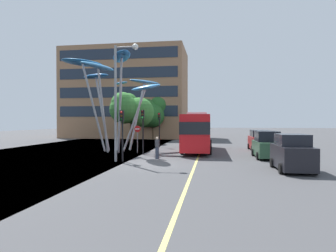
% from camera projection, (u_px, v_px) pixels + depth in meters
% --- Properties ---
extents(ground, '(120.00, 240.00, 0.10)m').
position_uv_depth(ground, '(144.00, 164.00, 20.11)').
color(ground, '#424244').
extents(red_bus, '(2.78, 10.64, 3.76)m').
position_uv_depth(red_bus, '(198.00, 130.00, 28.16)').
color(red_bus, red).
rests_on(red_bus, ground).
extents(leaf_sculpture, '(9.69, 9.93, 9.10)m').
position_uv_depth(leaf_sculpture, '(113.00, 79.00, 27.86)').
color(leaf_sculpture, '#9EA0A5').
rests_on(leaf_sculpture, ground).
extents(traffic_light_kerb_near, '(0.28, 0.42, 3.73)m').
position_uv_depth(traffic_light_kerb_near, '(122.00, 125.00, 20.80)').
color(traffic_light_kerb_near, black).
rests_on(traffic_light_kerb_near, ground).
extents(traffic_light_kerb_far, '(0.28, 0.42, 3.94)m').
position_uv_depth(traffic_light_kerb_far, '(143.00, 122.00, 25.25)').
color(traffic_light_kerb_far, black).
rests_on(traffic_light_kerb_far, ground).
extents(traffic_light_island_mid, '(0.28, 0.42, 3.92)m').
position_uv_depth(traffic_light_island_mid, '(159.00, 122.00, 32.44)').
color(traffic_light_island_mid, black).
rests_on(traffic_light_island_mid, ground).
extents(car_parked_near, '(1.97, 3.85, 2.17)m').
position_uv_depth(car_parked_near, '(292.00, 153.00, 16.95)').
color(car_parked_near, black).
rests_on(car_parked_near, ground).
extents(car_parked_mid, '(1.97, 4.19, 2.17)m').
position_uv_depth(car_parked_mid, '(267.00, 146.00, 22.89)').
color(car_parked_mid, '#2D5138').
rests_on(car_parked_mid, ground).
extents(car_parked_far, '(2.05, 4.58, 2.07)m').
position_uv_depth(car_parked_far, '(260.00, 141.00, 28.88)').
color(car_parked_far, maroon).
rests_on(car_parked_far, ground).
extents(street_lamp, '(1.80, 0.44, 8.52)m').
position_uv_depth(street_lamp, '(120.00, 88.00, 20.81)').
color(street_lamp, gray).
rests_on(street_lamp, ground).
extents(tree_pavement_near, '(5.61, 5.08, 6.78)m').
position_uv_depth(tree_pavement_near, '(130.00, 109.00, 37.86)').
color(tree_pavement_near, brown).
rests_on(tree_pavement_near, ground).
extents(tree_pavement_far, '(5.42, 4.90, 7.27)m').
position_uv_depth(tree_pavement_far, '(151.00, 113.00, 47.15)').
color(tree_pavement_far, brown).
rests_on(tree_pavement_far, ground).
extents(pedestrian, '(0.34, 0.34, 1.73)m').
position_uv_depth(pedestrian, '(157.00, 148.00, 22.38)').
color(pedestrian, '#2D3342').
rests_on(pedestrian, ground).
extents(no_entry_sign, '(0.60, 0.12, 2.54)m').
position_uv_depth(no_entry_sign, '(137.00, 135.00, 26.61)').
color(no_entry_sign, gray).
rests_on(no_entry_sign, ground).
extents(backdrop_building, '(21.87, 11.25, 16.06)m').
position_uv_depth(backdrop_building, '(127.00, 94.00, 53.61)').
color(backdrop_building, '#936B4C').
rests_on(backdrop_building, ground).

